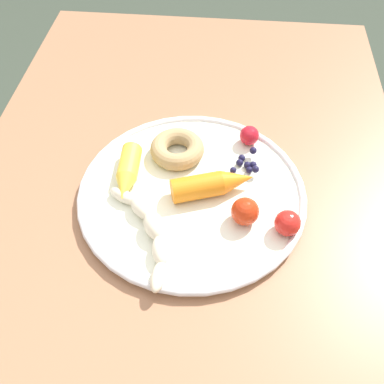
{
  "coord_description": "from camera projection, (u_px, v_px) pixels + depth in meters",
  "views": [
    {
      "loc": [
        -0.43,
        -0.05,
        1.28
      ],
      "look_at": [
        0.01,
        -0.01,
        0.74
      ],
      "focal_mm": 41.68,
      "sensor_mm": 36.0,
      "label": 1
    }
  ],
  "objects": [
    {
      "name": "ground_plane",
      "position": [
        187.0,
        364.0,
        1.26
      ],
      "size": [
        6.0,
        6.0,
        0.0
      ],
      "primitive_type": "plane",
      "color": "#364034"
    },
    {
      "name": "dining_table",
      "position": [
        185.0,
        237.0,
        0.77
      ],
      "size": [
        1.12,
        0.72,
        0.73
      ],
      "color": "#986748",
      "rests_on": "ground_plane"
    },
    {
      "name": "plate",
      "position": [
        192.0,
        193.0,
        0.69
      ],
      "size": [
        0.35,
        0.35,
        0.02
      ],
      "color": "white",
      "rests_on": "dining_table"
    },
    {
      "name": "banana",
      "position": [
        149.0,
        229.0,
        0.63
      ],
      "size": [
        0.18,
        0.11,
        0.03
      ],
      "color": "beige",
      "rests_on": "plate"
    },
    {
      "name": "carrot_orange",
      "position": [
        213.0,
        184.0,
        0.68
      ],
      "size": [
        0.08,
        0.13,
        0.04
      ],
      "color": "orange",
      "rests_on": "plate"
    },
    {
      "name": "carrot_yellow",
      "position": [
        127.0,
        173.0,
        0.7
      ],
      "size": [
        0.11,
        0.04,
        0.03
      ],
      "color": "yellow",
      "rests_on": "plate"
    },
    {
      "name": "donut",
      "position": [
        177.0,
        149.0,
        0.73
      ],
      "size": [
        0.11,
        0.11,
        0.03
      ],
      "primitive_type": "torus",
      "rotation": [
        0.0,
        0.0,
        2.88
      ],
      "color": "tan",
      "rests_on": "plate"
    },
    {
      "name": "blueberry_pile",
      "position": [
        247.0,
        163.0,
        0.72
      ],
      "size": [
        0.05,
        0.05,
        0.02
      ],
      "color": "#191638",
      "rests_on": "plate"
    },
    {
      "name": "tomato_near",
      "position": [
        288.0,
        223.0,
        0.63
      ],
      "size": [
        0.04,
        0.04,
        0.04
      ],
      "primitive_type": "sphere",
      "color": "red",
      "rests_on": "plate"
    },
    {
      "name": "tomato_mid",
      "position": [
        249.0,
        136.0,
        0.75
      ],
      "size": [
        0.03,
        0.03,
        0.03
      ],
      "primitive_type": "sphere",
      "color": "red",
      "rests_on": "plate"
    },
    {
      "name": "tomato_far",
      "position": [
        245.0,
        211.0,
        0.64
      ],
      "size": [
        0.04,
        0.04,
        0.04
      ],
      "primitive_type": "sphere",
      "color": "red",
      "rests_on": "plate"
    }
  ]
}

